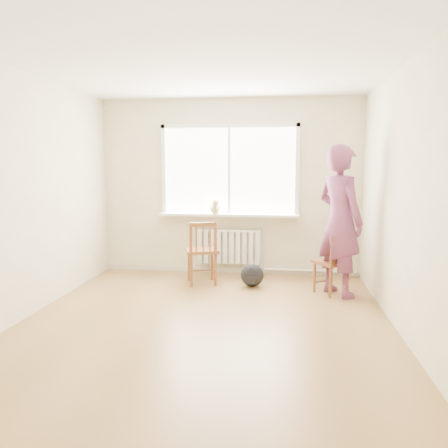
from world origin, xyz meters
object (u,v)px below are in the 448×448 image
(chair_left, at_px, (202,253))
(cat, at_px, (215,207))
(backpack, at_px, (252,275))
(chair_right, at_px, (334,264))
(person, at_px, (340,221))

(chair_left, relative_size, cat, 2.51)
(chair_left, distance_m, cat, 0.81)
(backpack, bearing_deg, chair_left, 177.18)
(chair_right, bearing_deg, person, 137.82)
(chair_left, bearing_deg, cat, -118.18)
(chair_left, xyz_separation_m, chair_right, (1.79, -0.26, -0.06))
(chair_right, distance_m, backpack, 1.13)
(chair_right, relative_size, backpack, 2.48)
(person, bearing_deg, backpack, 41.57)
(person, height_order, cat, person)
(chair_left, xyz_separation_m, backpack, (0.71, -0.04, -0.30))
(person, bearing_deg, cat, 28.00)
(chair_right, xyz_separation_m, backpack, (-1.08, 0.23, -0.24))
(cat, bearing_deg, chair_right, -38.76)
(chair_left, height_order, backpack, chair_left)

